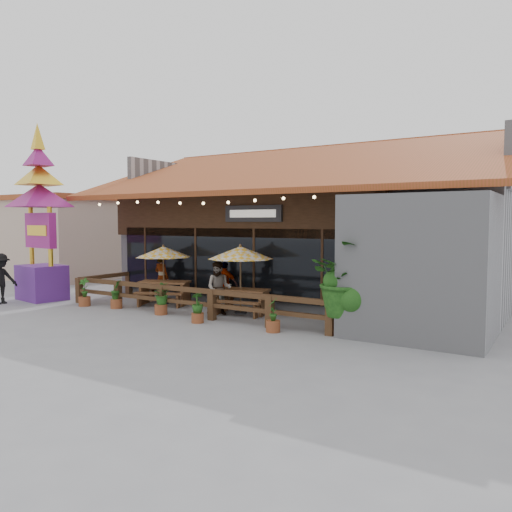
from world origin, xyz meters
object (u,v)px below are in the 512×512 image
Objects in this scene: pedestrian at (1,279)px; tropical_plant at (346,281)px; umbrella_right at (240,253)px; picnic_table_right at (243,297)px; thai_sign_tower at (39,200)px; umbrella_left at (163,252)px; picnic_table_left at (165,289)px.

tropical_plant is at bearing -80.90° from pedestrian.
picnic_table_right is at bearing -7.11° from umbrella_right.
umbrella_left is at bearing 21.73° from thai_sign_tower.
umbrella_right is at bearing -2.69° from umbrella_left.
thai_sign_tower is at bearing -14.91° from pedestrian.
picnic_table_left is 1.15× the size of picnic_table_right.
umbrella_left is 5.17m from thai_sign_tower.
tropical_plant is (3.99, -1.07, -0.53)m from umbrella_right.
pedestrian reaches higher than picnic_table_right.
pedestrian is at bearing -160.30° from picnic_table_right.
picnic_table_left is 1.20× the size of pedestrian.
umbrella_right is at bearing 11.62° from thai_sign_tower.
tropical_plant is at bearing -15.04° from umbrella_right.
pedestrian is (-8.36, -2.99, 0.37)m from picnic_table_right.
umbrella_right reaches higher than umbrella_left.
umbrella_left is 0.94× the size of tropical_plant.
thai_sign_tower reaches higher than umbrella_left.
tropical_plant reaches higher than umbrella_left.
umbrella_left is 1.28× the size of pedestrian.
pedestrian is at bearing -149.20° from picnic_table_left.
umbrella_left reaches higher than picnic_table_left.
umbrella_right reaches higher than pedestrian.
picnic_table_right is 1.04× the size of pedestrian.
umbrella_right is 8.86m from pedestrian.
picnic_table_left reaches higher than picnic_table_right.
thai_sign_tower is (-4.48, -1.78, 1.88)m from umbrella_left.
thai_sign_tower is at bearing -168.58° from picnic_table_right.
thai_sign_tower is at bearing -177.34° from tropical_plant.
pedestrian is (-5.03, -3.00, 0.34)m from picnic_table_left.
umbrella_left is 3.42m from umbrella_right.
picnic_table_left is at bearing 179.86° from picnic_table_right.
pedestrian is (-12.25, -1.93, -0.50)m from tropical_plant.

